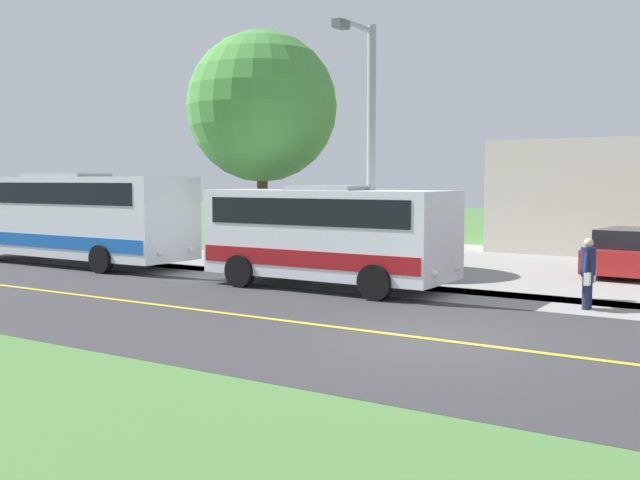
{
  "coord_description": "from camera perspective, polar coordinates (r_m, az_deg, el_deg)",
  "views": [
    {
      "loc": [
        12.46,
        5.62,
        2.96
      ],
      "look_at": [
        -3.5,
        -4.51,
        1.4
      ],
      "focal_mm": 41.39,
      "sensor_mm": 36.0,
      "label": 1
    }
  ],
  "objects": [
    {
      "name": "shuttle_bus_front",
      "position": [
        20.05,
        0.72,
        0.65
      ],
      "size": [
        2.78,
        6.88,
        2.79
      ],
      "color": "white",
      "rests_on": "ground"
    },
    {
      "name": "road_centre_line",
      "position": [
        13.98,
        8.01,
        -7.51
      ],
      "size": [
        0.16,
        100.0,
        0.0
      ],
      "primitive_type": "cube",
      "color": "gold",
      "rests_on": "ground"
    },
    {
      "name": "street_light_pole",
      "position": [
        19.76,
        3.79,
        7.45
      ],
      "size": [
        1.97,
        0.24,
        7.01
      ],
      "color": "#9E9EA3",
      "rests_on": "ground"
    },
    {
      "name": "tree_curbside",
      "position": [
        24.93,
        -4.51,
        10.2
      ],
      "size": [
        4.98,
        4.98,
        7.85
      ],
      "color": "#4C3826",
      "rests_on": "ground"
    },
    {
      "name": "transit_bus_rear",
      "position": [
        27.31,
        -19.02,
        1.9
      ],
      "size": [
        2.76,
        10.36,
        3.17
      ],
      "color": "white",
      "rests_on": "ground"
    },
    {
      "name": "pedestrian_with_bags",
      "position": [
        17.86,
        20.02,
        -2.29
      ],
      "size": [
        0.72,
        0.34,
        1.63
      ],
      "color": "#1E2347",
      "rests_on": "ground"
    },
    {
      "name": "parked_car_near",
      "position": [
        24.71,
        22.86,
        -0.93
      ],
      "size": [
        4.54,
        2.3,
        1.45
      ],
      "color": "#A51E1E",
      "rests_on": "ground"
    },
    {
      "name": "sidewalk",
      "position": [
        18.76,
        14.6,
        -4.5
      ],
      "size": [
        2.4,
        100.0,
        0.01
      ],
      "primitive_type": "cube",
      "color": "gray",
      "rests_on": "ground"
    },
    {
      "name": "road_surface",
      "position": [
        13.98,
        8.01,
        -7.53
      ],
      "size": [
        8.0,
        100.0,
        0.01
      ],
      "primitive_type": "cube",
      "color": "#333335",
      "rests_on": "ground"
    },
    {
      "name": "ground_plane",
      "position": [
        13.98,
        8.01,
        -7.55
      ],
      "size": [
        120.0,
        120.0,
        0.0
      ],
      "primitive_type": "plane",
      "color": "#477238"
    }
  ]
}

